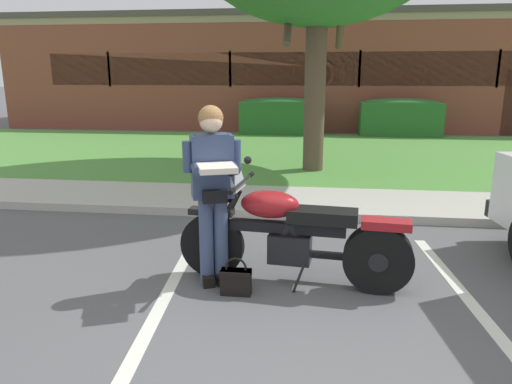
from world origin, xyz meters
The scene contains 12 objects.
ground_plane centered at (0.00, 0.00, 0.00)m, with size 140.00×140.00×0.00m, color #565659.
curb_strip centered at (0.00, 3.12, 0.06)m, with size 60.00×0.20×0.12m, color #B7B2A8.
concrete_walk centered at (0.00, 3.97, 0.04)m, with size 60.00×1.50×0.08m, color #B7B2A8.
grass_lawn centered at (0.00, 8.59, 0.03)m, with size 60.00×7.75×0.06m, color #518E3D.
stall_stripe_0 centered at (-1.29, 0.20, 0.00)m, with size 0.12×4.40×0.01m, color silver.
stall_stripe_1 centered at (1.46, 0.20, 0.00)m, with size 0.12×4.40×0.01m, color silver.
motorcycle centered at (-0.11, 1.00, 0.49)m, with size 2.24×0.82×1.26m.
rider_person centered at (-0.93, 0.91, 1.01)m, with size 0.56×0.66×1.70m.
handbag centered at (-0.68, 0.69, 0.14)m, with size 0.28×0.13×0.36m.
hedge_left centered at (-1.19, 12.32, 0.65)m, with size 2.61×0.90×1.24m.
hedge_center_left centered at (2.63, 12.32, 0.65)m, with size 2.52×0.90×1.24m.
brick_building centered at (1.36, 18.46, 2.06)m, with size 25.97×10.63×4.10m.
Camera 1 is at (0.01, -3.24, 1.97)m, focal length 33.07 mm.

